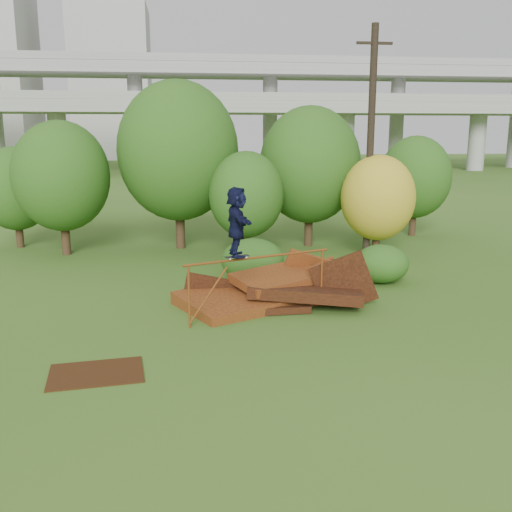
{
  "coord_description": "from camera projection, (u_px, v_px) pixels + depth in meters",
  "views": [
    {
      "loc": [
        -2.67,
        -13.25,
        4.92
      ],
      "look_at": [
        -0.8,
        2.0,
        1.6
      ],
      "focal_mm": 40.0,
      "sensor_mm": 36.0,
      "label": 1
    }
  ],
  "objects": [
    {
      "name": "ground",
      "position": [
        298.0,
        335.0,
        14.21
      ],
      "size": [
        240.0,
        240.0,
        0.0
      ],
      "primitive_type": "plane",
      "color": "#2D5116",
      "rests_on": "ground"
    },
    {
      "name": "skater",
      "position": [
        237.0,
        222.0,
        14.78
      ],
      "size": [
        0.63,
        1.71,
        1.82
      ],
      "primitive_type": "imported",
      "rotation": [
        0.0,
        0.0,
        1.62
      ],
      "color": "black",
      "rests_on": "skateboard"
    },
    {
      "name": "flat_plate",
      "position": [
        96.0,
        373.0,
        11.89
      ],
      "size": [
        2.07,
        1.6,
        0.03
      ],
      "primitive_type": "cube",
      "rotation": [
        0.0,
        0.0,
        0.12
      ],
      "color": "#341C0B",
      "rests_on": "ground"
    },
    {
      "name": "tree_1",
      "position": [
        178.0,
        151.0,
        24.05
      ],
      "size": [
        5.12,
        5.12,
        7.12
      ],
      "color": "black",
      "rests_on": "ground"
    },
    {
      "name": "tree_5",
      "position": [
        415.0,
        177.0,
        27.41
      ],
      "size": [
        3.43,
        3.43,
        4.82
      ],
      "color": "black",
      "rests_on": "ground"
    },
    {
      "name": "skateboard",
      "position": [
        237.0,
        257.0,
        14.98
      ],
      "size": [
        0.68,
        0.41,
        0.07
      ],
      "rotation": [
        0.0,
        0.0,
        0.37
      ],
      "color": "black",
      "rests_on": "grind_rail"
    },
    {
      "name": "freeway_overpass",
      "position": [
        204.0,
        90.0,
        73.07
      ],
      "size": [
        160.0,
        15.0,
        13.7
      ],
      "color": "gray",
      "rests_on": "ground"
    },
    {
      "name": "utility_pole",
      "position": [
        370.0,
        143.0,
        22.28
      ],
      "size": [
        1.4,
        0.28,
        8.96
      ],
      "color": "black",
      "rests_on": "ground"
    },
    {
      "name": "tree_3",
      "position": [
        310.0,
        165.0,
        24.72
      ],
      "size": [
        4.39,
        4.39,
        6.09
      ],
      "color": "black",
      "rests_on": "ground"
    },
    {
      "name": "tree_6",
      "position": [
        16.0,
        189.0,
        24.55
      ],
      "size": [
        3.13,
        3.13,
        4.38
      ],
      "color": "black",
      "rests_on": "ground"
    },
    {
      "name": "shrub_right",
      "position": [
        381.0,
        264.0,
        19.03
      ],
      "size": [
        1.82,
        1.67,
        1.29
      ],
      "primitive_type": "ellipsoid",
      "color": "#234C14",
      "rests_on": "ground"
    },
    {
      "name": "shrub_left",
      "position": [
        253.0,
        260.0,
        19.16
      ],
      "size": [
        2.13,
        1.96,
        1.47
      ],
      "primitive_type": "ellipsoid",
      "color": "#234C14",
      "rests_on": "ground"
    },
    {
      "name": "building_right",
      "position": [
        113.0,
        84.0,
        108.3
      ],
      "size": [
        14.0,
        14.0,
        28.0
      ],
      "primitive_type": "cube",
      "color": "#9E9E99",
      "rests_on": "ground"
    },
    {
      "name": "tree_4",
      "position": [
        378.0,
        198.0,
        22.75
      ],
      "size": [
        2.97,
        2.97,
        4.1
      ],
      "color": "black",
      "rests_on": "ground"
    },
    {
      "name": "tree_2",
      "position": [
        246.0,
        195.0,
        22.76
      ],
      "size": [
        3.01,
        3.01,
        4.24
      ],
      "color": "black",
      "rests_on": "ground"
    },
    {
      "name": "scrap_pile",
      "position": [
        274.0,
        292.0,
        16.79
      ],
      "size": [
        6.02,
        4.09,
        2.01
      ],
      "color": "#48190D",
      "rests_on": "ground"
    },
    {
      "name": "grind_rail",
      "position": [
        259.0,
        269.0,
        15.38
      ],
      "size": [
        4.12,
        1.66,
        1.69
      ],
      "color": "brown",
      "rests_on": "ground"
    },
    {
      "name": "tree_0",
      "position": [
        61.0,
        176.0,
        22.91
      ],
      "size": [
        3.86,
        3.86,
        5.45
      ],
      "color": "black",
      "rests_on": "ground"
    }
  ]
}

